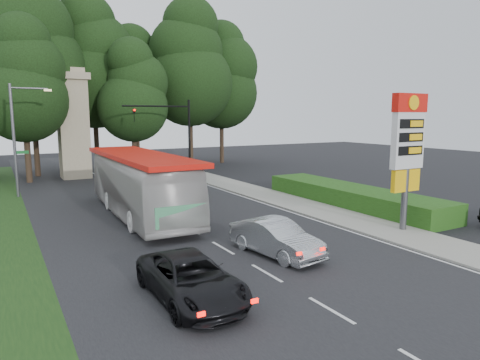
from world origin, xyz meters
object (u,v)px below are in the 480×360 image
streetlight_signs (17,135)px  monument (73,123)px  traffic_signal_mast (175,128)px  transit_bus (140,185)px  suv_charcoal (191,279)px  sedan_silver (276,238)px  gas_station_pylon (408,143)px

streetlight_signs → monument: monument is taller
traffic_signal_mast → transit_bus: (-6.93, -12.09, -2.86)m
transit_bus → suv_charcoal: transit_bus is taller
streetlight_signs → transit_bus: size_ratio=0.62×
transit_bus → traffic_signal_mast: bearing=62.1°
monument → transit_bus: monument is taller
suv_charcoal → sedan_silver: bearing=25.2°
traffic_signal_mast → streetlight_signs: bearing=-171.1°
monument → traffic_signal_mast: bearing=-38.0°
monument → sedan_silver: size_ratio=2.23×
transit_bus → suv_charcoal: (-2.05, -12.08, -1.12)m
gas_station_pylon → transit_bus: gas_station_pylon is taller
suv_charcoal → gas_station_pylon: bearing=9.7°
monument → sedan_silver: bearing=-82.8°
gas_station_pylon → monument: (-11.20, 28.01, 0.66)m
traffic_signal_mast → suv_charcoal: size_ratio=1.45×
monument → suv_charcoal: bearing=-92.5°
sedan_silver → suv_charcoal: size_ratio=0.91×
gas_station_pylon → sedan_silver: gas_station_pylon is taller
streetlight_signs → monument: (4.99, 7.99, 0.67)m
transit_bus → sedan_silver: 10.24m
gas_station_pylon → traffic_signal_mast: traffic_signal_mast is taller
sedan_silver → suv_charcoal: 5.31m
traffic_signal_mast → monument: (-7.68, 6.00, 0.43)m
traffic_signal_mast → monument: size_ratio=0.72×
transit_bus → gas_station_pylon: bearing=-41.5°
transit_bus → sedan_silver: size_ratio=2.88×
monument → transit_bus: size_ratio=0.77×
traffic_signal_mast → suv_charcoal: (-8.98, -24.17, -3.98)m
gas_station_pylon → suv_charcoal: (-12.50, -2.16, -3.76)m
sedan_silver → suv_charcoal: (-4.80, -2.27, -0.05)m
monument → suv_charcoal: (-1.30, -30.17, -4.42)m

